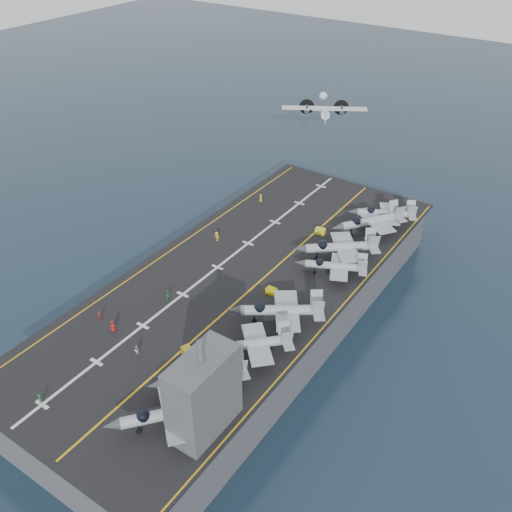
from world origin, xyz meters
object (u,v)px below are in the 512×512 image
Objects in this scene: tow_cart_a at (188,352)px; transport_plane at (324,113)px; fighter_jet_0 at (170,412)px; island_superstructure at (203,386)px.

tow_cart_a is 0.10× the size of transport_plane.
transport_plane is at bearing 103.47° from tow_cart_a.
fighter_jet_0 is 90.02m from transport_plane.
transport_plane is (-28.40, 83.38, 4.71)m from island_superstructure.
island_superstructure is at bearing -71.19° from transport_plane.
transport_plane is at bearing 108.81° from island_superstructure.
island_superstructure is 88.21m from transport_plane.
island_superstructure reaches higher than tow_cart_a.
island_superstructure is at bearing -40.29° from tow_cart_a.
tow_cart_a is (-6.83, 11.63, -2.03)m from fighter_jet_0.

